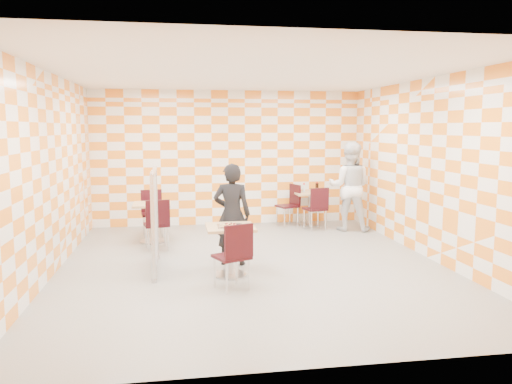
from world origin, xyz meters
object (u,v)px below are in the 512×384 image
at_px(second_table, 310,203).
at_px(soda_bottle, 317,187).
at_px(man_dark, 232,214).
at_px(sport_bottle, 304,188).
at_px(chair_second_side, 291,202).
at_px(partition, 155,220).
at_px(man_white, 350,187).
at_px(empty_table, 152,216).
at_px(chair_empty_far, 152,209).
at_px(chair_main_front, 235,251).
at_px(chair_empty_near, 157,220).
at_px(main_table, 230,242).
at_px(chair_second_front, 317,205).

distance_m(second_table, soda_bottle, 0.38).
relative_size(man_dark, sport_bottle, 8.12).
height_order(chair_second_side, partition, partition).
xyz_separation_m(man_dark, man_white, (2.77, 2.29, 0.13)).
height_order(empty_table, soda_bottle, soda_bottle).
distance_m(chair_empty_far, partition, 2.57).
xyz_separation_m(man_dark, sport_bottle, (1.96, 3.00, 0.03)).
bearing_deg(empty_table, sport_bottle, 20.10).
relative_size(chair_main_front, soda_bottle, 4.02).
xyz_separation_m(chair_empty_near, soda_bottle, (3.45, 1.84, 0.31)).
height_order(main_table, man_dark, man_dark).
height_order(sport_bottle, soda_bottle, soda_bottle).
distance_m(man_white, sport_bottle, 1.08).
relative_size(chair_empty_near, chair_empty_far, 1.00).
height_order(second_table, sport_bottle, sport_bottle).
bearing_deg(partition, chair_second_front, 37.23).
distance_m(second_table, chair_second_front, 0.58).
xyz_separation_m(chair_second_side, sport_bottle, (0.31, 0.06, 0.29)).
relative_size(chair_second_side, man_white, 0.49).
xyz_separation_m(main_table, second_table, (2.17, 3.55, 0.00)).
bearing_deg(sport_bottle, chair_second_side, -169.29).
xyz_separation_m(main_table, man_dark, (0.10, 0.63, 0.30)).
height_order(second_table, partition, partition).
bearing_deg(sport_bottle, man_dark, -123.12).
height_order(chair_main_front, chair_second_side, same).
relative_size(man_white, sport_bottle, 9.38).
relative_size(man_dark, man_white, 0.87).
bearing_deg(chair_second_front, chair_second_side, 125.75).
relative_size(chair_main_front, partition, 0.60).
bearing_deg(soda_bottle, chair_empty_far, -171.53).
bearing_deg(main_table, chair_second_side, 64.00).
bearing_deg(chair_second_side, soda_bottle, 0.22).
relative_size(second_table, chair_second_side, 0.81).
bearing_deg(second_table, man_dark, -125.48).
height_order(empty_table, chair_second_side, chair_second_side).
relative_size(chair_empty_near, man_white, 0.49).
height_order(chair_second_front, soda_bottle, soda_bottle).
height_order(main_table, chair_empty_far, chair_empty_far).
bearing_deg(sport_bottle, soda_bottle, -11.19).
relative_size(partition, soda_bottle, 6.74).
bearing_deg(chair_empty_far, man_dark, -60.49).
relative_size(chair_main_front, sport_bottle, 4.62).
distance_m(empty_table, chair_second_front, 3.45).
xyz_separation_m(partition, man_dark, (1.20, 0.15, 0.02)).
height_order(chair_empty_far, partition, partition).
distance_m(chair_empty_near, chair_empty_far, 1.31).
distance_m(man_dark, soda_bottle, 3.70).
distance_m(main_table, man_dark, 0.71).
bearing_deg(man_white, second_table, -20.69).
distance_m(empty_table, chair_second_side, 3.19).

